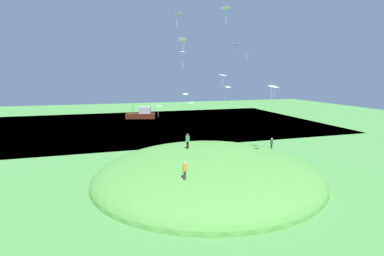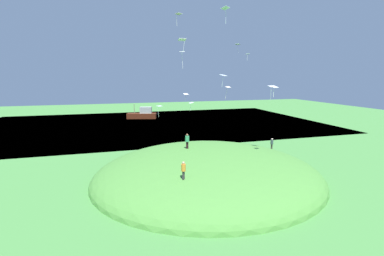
# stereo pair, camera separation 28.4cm
# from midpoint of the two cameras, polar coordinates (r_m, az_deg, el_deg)

# --- Properties ---
(ground_plane) EXTENTS (160.00, 160.00, 0.00)m
(ground_plane) POSITION_cam_midpoint_polar(r_m,az_deg,el_deg) (42.13, -2.83, -4.77)
(ground_plane) COLOR #47873E
(lake_water) EXTENTS (46.77, 80.00, 0.40)m
(lake_water) POSITION_cam_midpoint_polar(r_m,az_deg,el_deg) (66.75, -7.83, 0.75)
(lake_water) COLOR teal
(lake_water) RESTS_ON ground_plane
(grass_hill) EXTENTS (24.49, 25.84, 5.95)m
(grass_hill) POSITION_cam_midpoint_polar(r_m,az_deg,el_deg) (31.84, 3.54, -9.98)
(grass_hill) COLOR #4C8C3A
(grass_hill) RESTS_ON ground_plane
(boat_on_lake) EXTENTS (4.15, 8.11, 3.97)m
(boat_on_lake) POSITION_cam_midpoint_polar(r_m,az_deg,el_deg) (75.30, -10.19, 2.83)
(boat_on_lake) COLOR #502211
(boat_on_lake) RESTS_ON lake_water
(person_watching_kites) EXTENTS (0.62, 0.62, 1.77)m
(person_watching_kites) POSITION_cam_midpoint_polar(r_m,az_deg,el_deg) (31.88, -0.75, -2.40)
(person_watching_kites) COLOR black
(person_watching_kites) RESTS_ON grass_hill
(person_near_shore) EXTENTS (0.56, 0.56, 1.63)m
(person_near_shore) POSITION_cam_midpoint_polar(r_m,az_deg,el_deg) (23.95, -1.46, -8.44)
(person_near_shore) COLOR #393637
(person_near_shore) RESTS_ON grass_hill
(person_with_child) EXTENTS (0.50, 0.50, 1.63)m
(person_with_child) POSITION_cam_midpoint_polar(r_m,az_deg,el_deg) (39.59, 16.60, -2.92)
(person_with_child) COLOR #39322C
(person_with_child) RESTS_ON grass_hill
(kite_0) EXTENTS (0.75, 0.80, 2.15)m
(kite_0) POSITION_cam_midpoint_polar(r_m,az_deg,el_deg) (35.57, -1.84, 15.32)
(kite_0) COLOR white
(kite_1) EXTENTS (0.92, 0.99, 1.63)m
(kite_1) POSITION_cam_midpoint_polar(r_m,az_deg,el_deg) (40.01, -6.67, 4.45)
(kite_1) COLOR white
(kite_2) EXTENTS (0.92, 1.09, 1.27)m
(kite_2) POSITION_cam_midpoint_polar(r_m,az_deg,el_deg) (49.35, -1.12, 7.08)
(kite_2) COLOR white
(kite_3) EXTENTS (0.81, 1.06, 1.69)m
(kite_3) POSITION_cam_midpoint_polar(r_m,az_deg,el_deg) (32.88, 16.74, 8.22)
(kite_3) COLOR white
(kite_4) EXTENTS (1.12, 1.00, 1.11)m
(kite_4) POSITION_cam_midpoint_polar(r_m,az_deg,el_deg) (46.69, 11.74, 14.91)
(kite_4) COLOR white
(kite_5) EXTENTS (0.68, 1.01, 1.61)m
(kite_5) POSITION_cam_midpoint_polar(r_m,az_deg,el_deg) (37.30, -1.83, 17.95)
(kite_5) COLOR white
(kite_6) EXTENTS (0.51, 0.69, 1.08)m
(kite_6) POSITION_cam_midpoint_polar(r_m,az_deg,el_deg) (30.30, 17.28, 8.01)
(kite_6) COLOR white
(kite_7) EXTENTS (1.11, 1.01, 1.60)m
(kite_7) POSITION_cam_midpoint_polar(r_m,az_deg,el_deg) (52.58, 9.71, 16.84)
(kite_7) COLOR silver
(kite_8) EXTENTS (1.42, 1.41, 1.66)m
(kite_8) POSITION_cam_midpoint_polar(r_m,az_deg,el_deg) (38.24, 6.83, 10.85)
(kite_8) COLOR white
(kite_9) EXTENTS (0.74, 0.93, 2.04)m
(kite_9) POSITION_cam_midpoint_polar(r_m,az_deg,el_deg) (43.74, 7.71, 8.32)
(kite_9) COLOR silver
(kite_10) EXTENTS (1.00, 0.69, 1.41)m
(kite_10) POSITION_cam_midpoint_polar(r_m,az_deg,el_deg) (45.87, -0.01, 5.25)
(kite_10) COLOR white
(kite_11) EXTENTS (1.09, 1.15, 1.72)m
(kite_11) POSITION_cam_midpoint_polar(r_m,az_deg,el_deg) (40.85, -2.65, 22.68)
(kite_11) COLOR silver
(kite_12) EXTENTS (1.25, 1.28, 1.87)m
(kite_12) POSITION_cam_midpoint_polar(r_m,az_deg,el_deg) (35.05, 7.25, 23.54)
(kite_12) COLOR white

